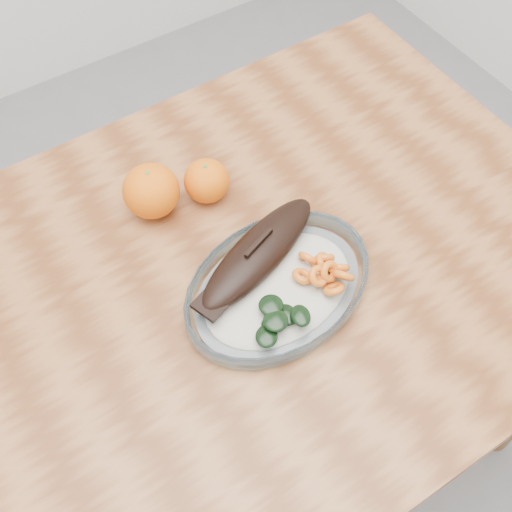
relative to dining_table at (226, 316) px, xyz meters
The scene contains 5 objects.
ground 0.65m from the dining_table, ahead, with size 3.00×3.00×0.00m, color slate.
dining_table is the anchor object (origin of this frame).
plated_meal 0.14m from the dining_table, 40.63° to the right, with size 0.61×0.61×0.08m.
orange_left 0.23m from the dining_table, 96.17° to the left, with size 0.09×0.09×0.09m, color orange.
orange_right 0.22m from the dining_table, 67.29° to the left, with size 0.07×0.07×0.07m, color orange.
Camera 1 is at (-0.23, -0.45, 1.57)m, focal length 45.00 mm.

